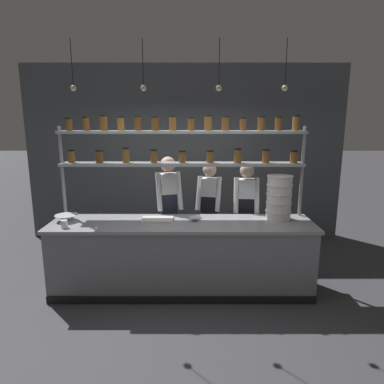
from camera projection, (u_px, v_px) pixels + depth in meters
name	position (u px, v px, depth m)	size (l,w,h in m)	color
ground_plane	(182.00, 289.00, 4.51)	(40.00, 40.00, 0.00)	#3D3D42
back_wall	(184.00, 154.00, 6.26)	(5.73, 0.12, 3.14)	#4C5156
prep_counter	(181.00, 256.00, 4.41)	(3.33, 0.76, 0.92)	gray
spice_shelf_unit	(182.00, 149.00, 4.45)	(3.21, 0.28, 2.25)	#999BA0
chef_left	(168.00, 207.00, 4.87)	(0.41, 0.34, 1.69)	black
chef_center	(209.00, 208.00, 5.10)	(0.40, 0.33, 1.57)	black
chef_right	(245.00, 211.00, 4.92)	(0.38, 0.30, 1.59)	black
container_stack	(278.00, 198.00, 4.39)	(0.33, 0.33, 0.58)	white
cutting_board	(157.00, 219.00, 4.39)	(0.40, 0.26, 0.02)	silver
prep_bowl_near_left	(194.00, 219.00, 4.37)	(0.16, 0.16, 0.04)	silver
prep_bowl_center_front	(66.00, 218.00, 4.36)	(0.29, 0.29, 0.08)	silver
serving_cup_front	(64.00, 224.00, 4.08)	(0.08, 0.08, 0.09)	silver
pendant_light_row	(179.00, 86.00, 3.97)	(2.53, 0.07, 0.58)	black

